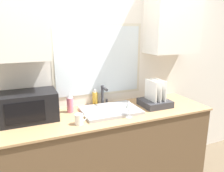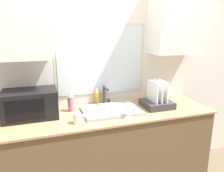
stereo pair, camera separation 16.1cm
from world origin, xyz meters
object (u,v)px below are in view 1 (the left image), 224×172
soap_bottle (95,98)px  wine_glass (129,105)px  spray_bottle (70,103)px  mug_near_sink (79,119)px  faucet (103,94)px  dish_rack (155,100)px  microwave (29,106)px

soap_bottle → wine_glass: 0.51m
spray_bottle → wine_glass: 0.60m
soap_bottle → mug_near_sink: 0.54m
faucet → dish_rack: size_ratio=0.73×
faucet → microwave: 0.78m
microwave → mug_near_sink: size_ratio=4.53×
mug_near_sink → microwave: bearing=144.7°
spray_bottle → soap_bottle: 0.33m
spray_bottle → mug_near_sink: spray_bottle is taller
dish_rack → wine_glass: dish_rack is taller
spray_bottle → wine_glass: (0.48, -0.35, 0.03)m
soap_bottle → wine_glass: size_ratio=1.03×
wine_glass → microwave: bearing=160.7°
faucet → wine_glass: size_ratio=1.28×
microwave → dish_rack: (1.28, -0.13, -0.06)m
microwave → soap_bottle: (0.69, 0.17, -0.06)m
dish_rack → mug_near_sink: size_ratio=2.76×
soap_bottle → spray_bottle: bearing=-157.9°
mug_near_sink → wine_glass: wine_glass is taller
soap_bottle → wine_glass: (0.18, -0.47, 0.05)m
faucet → spray_bottle: size_ratio=1.07×
soap_bottle → mug_near_sink: bearing=-123.6°
microwave → wine_glass: bearing=-19.3°
wine_glass → faucet: bearing=103.2°
mug_near_sink → wine_glass: bearing=-3.1°
soap_bottle → dish_rack: bearing=-26.7°
mug_near_sink → soap_bottle: bearing=56.4°
faucet → mug_near_sink: size_ratio=2.03×
microwave → faucet: bearing=8.4°
soap_bottle → wine_glass: bearing=-69.6°
faucet → spray_bottle: (-0.38, -0.07, -0.03)m
microwave → mug_near_sink: microwave is taller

